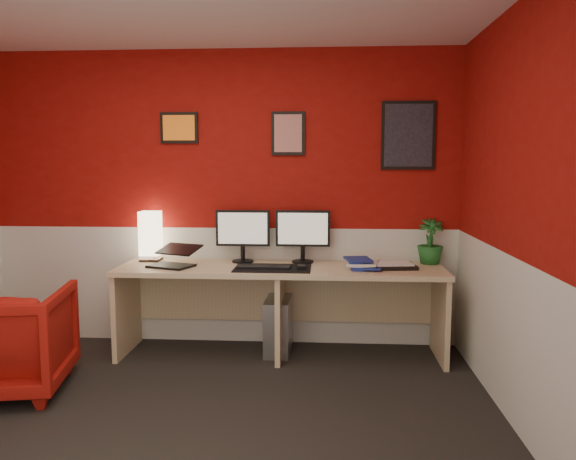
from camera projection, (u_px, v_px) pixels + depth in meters
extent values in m
cube|color=black|center=(169.00, 436.00, 3.20)|extent=(4.00, 3.50, 0.01)
cube|color=maroon|center=(222.00, 199.00, 4.79)|extent=(4.00, 0.01, 2.50)
cube|color=maroon|center=(540.00, 221.00, 2.92)|extent=(0.01, 3.50, 2.50)
cube|color=silver|center=(224.00, 285.00, 4.87)|extent=(4.00, 0.01, 1.00)
cube|color=silver|center=(532.00, 360.00, 3.01)|extent=(0.01, 3.50, 1.00)
cube|color=tan|center=(280.00, 311.00, 4.51)|extent=(2.60, 0.65, 0.73)
cube|color=#FFE5B2|center=(151.00, 237.00, 4.73)|extent=(0.16, 0.16, 0.40)
cube|color=black|center=(171.00, 253.00, 4.44)|extent=(0.39, 0.33, 0.22)
cube|color=black|center=(243.00, 228.00, 4.65)|extent=(0.45, 0.06, 0.58)
cube|color=black|center=(303.00, 228.00, 4.63)|extent=(0.45, 0.06, 0.58)
cube|color=black|center=(273.00, 268.00, 4.39)|extent=(0.60, 0.38, 0.01)
cube|color=black|center=(264.00, 267.00, 4.39)|extent=(0.42, 0.15, 0.02)
cube|color=black|center=(301.00, 267.00, 4.35)|extent=(0.07, 0.11, 0.03)
imported|color=navy|center=(352.00, 266.00, 4.42)|extent=(0.26, 0.33, 0.03)
imported|color=silver|center=(348.00, 262.00, 4.44)|extent=(0.27, 0.34, 0.02)
imported|color=navy|center=(346.00, 260.00, 4.41)|extent=(0.23, 0.29, 0.02)
cube|color=black|center=(392.00, 266.00, 4.42)|extent=(0.38, 0.30, 0.03)
imported|color=#19591E|center=(430.00, 241.00, 4.58)|extent=(0.22, 0.22, 0.37)
cube|color=#99999E|center=(278.00, 325.00, 4.62)|extent=(0.21, 0.45, 0.45)
imported|color=#AA110A|center=(7.00, 340.00, 3.79)|extent=(0.90, 0.92, 0.72)
cube|color=orange|center=(179.00, 128.00, 4.73)|extent=(0.32, 0.02, 0.26)
cube|color=red|center=(288.00, 133.00, 4.67)|extent=(0.28, 0.02, 0.36)
cube|color=black|center=(408.00, 135.00, 4.61)|extent=(0.44, 0.02, 0.56)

